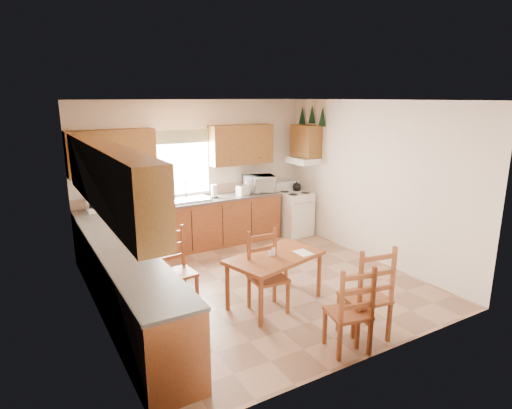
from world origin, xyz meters
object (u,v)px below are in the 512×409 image
chair_far_right (268,273)px  chair_near_left (365,291)px  microwave (259,184)px  chair_near_right (348,307)px  chair_far_left (177,269)px  dining_table (275,279)px  stove (295,214)px

chair_far_right → chair_near_left: bearing=-55.8°
microwave → chair_near_right: bearing=-91.8°
chair_near_right → chair_far_left: 2.31m
microwave → chair_near_left: 3.96m
microwave → dining_table: (-1.29, -2.60, -0.74)m
microwave → chair_near_left: microwave is taller
dining_table → microwave: bearing=49.1°
stove → chair_far_left: 3.60m
chair_far_right → stove: bearing=52.9°
stove → chair_near_left: chair_near_left is taller
stove → chair_near_right: size_ratio=0.84×
chair_far_right → chair_near_right: bearing=-72.4°
microwave → chair_far_left: size_ratio=0.52×
stove → dining_table: bearing=-131.5°
microwave → stove: bearing=-4.7°
stove → microwave: (-0.70, 0.25, 0.66)m
chair_near_right → chair_far_left: bearing=-44.4°
chair_far_right → chair_far_left: bearing=146.3°
chair_far_right → dining_table: bearing=40.5°
dining_table → chair_far_right: chair_far_right is taller
stove → chair_near_right: bearing=-118.5°
microwave → chair_far_left: (-2.45, -1.99, -0.56)m
chair_near_right → dining_table: bearing=-73.1°
dining_table → chair_far_right: 0.30m
dining_table → stove: bearing=35.2°
chair_far_left → chair_near_right: bearing=-63.9°
stove → microwave: 0.99m
chair_near_left → chair_far_right: 1.26m
microwave → chair_far_right: (-1.49, -2.74, -0.56)m
chair_near_left → chair_far_right: (-0.63, 1.09, -0.05)m
stove → dining_table: 3.08m
chair_near_right → chair_far_right: chair_far_right is taller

